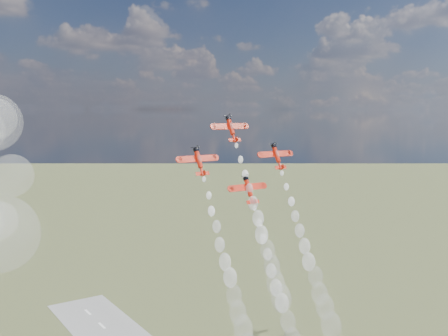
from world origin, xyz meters
TOP-DOWN VIEW (x-y plane):
  - plane_lead at (12.23, 18.70)m, footprint 13.00×6.70m
  - plane_left at (-2.96, 13.74)m, footprint 13.00×6.70m
  - plane_right at (27.43, 13.74)m, footprint 13.00×6.70m
  - plane_slot at (12.23, 8.78)m, footprint 13.00×6.70m
  - smoke_trail_lead at (12.21, -2.65)m, footprint 5.26×26.80m
  - smoke_trail_left at (-3.04, -7.23)m, footprint 5.28×25.98m
  - smoke_trail_right at (27.48, -7.69)m, footprint 5.21×27.03m

SIDE VIEW (x-z plane):
  - smoke_trail_right at x=27.48m, z-range 23.13..70.49m
  - smoke_trail_left at x=-3.04m, z-range 23.39..70.65m
  - smoke_trail_lead at x=12.21m, z-range 33.11..79.80m
  - plane_slot at x=12.23m, z-range 73.52..82.07m
  - plane_left at x=-2.96m, z-range 82.93..91.48m
  - plane_right at x=27.43m, z-range 82.93..91.48m
  - plane_lead at x=12.23m, z-range 92.35..100.89m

